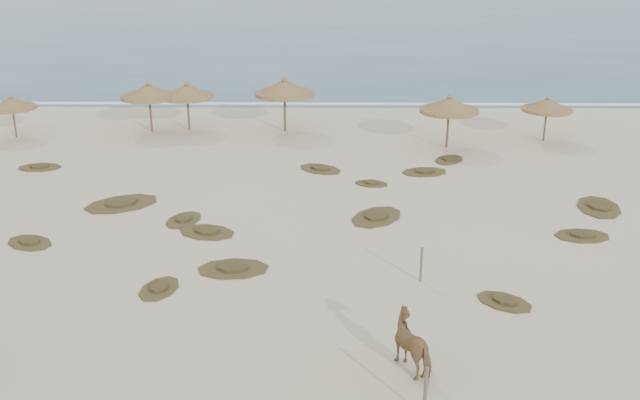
% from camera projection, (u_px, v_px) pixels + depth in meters
% --- Properties ---
extents(ground, '(160.00, 160.00, 0.00)m').
position_uv_depth(ground, '(295.00, 284.00, 23.22)').
color(ground, beige).
rests_on(ground, ground).
extents(ocean, '(200.00, 100.00, 0.01)m').
position_uv_depth(ocean, '(320.00, 19.00, 93.39)').
color(ocean, '#25526F').
rests_on(ocean, ground).
extents(foam_line, '(70.00, 0.60, 0.01)m').
position_uv_depth(foam_line, '(312.00, 104.00, 47.55)').
color(foam_line, white).
rests_on(foam_line, ground).
extents(palapa_0, '(3.44, 3.44, 2.45)m').
position_uv_depth(palapa_0, '(12.00, 104.00, 39.20)').
color(palapa_0, brown).
rests_on(palapa_0, ground).
extents(palapa_1, '(3.27, 3.27, 2.87)m').
position_uv_depth(palapa_1, '(187.00, 92.00, 40.57)').
color(palapa_1, brown).
rests_on(palapa_1, ground).
extents(palapa_2, '(3.99, 3.99, 2.96)m').
position_uv_depth(palapa_2, '(149.00, 92.00, 40.24)').
color(palapa_2, brown).
rests_on(palapa_2, ground).
extents(palapa_3, '(3.90, 3.90, 3.21)m').
position_uv_depth(palapa_3, '(284.00, 88.00, 40.22)').
color(palapa_3, brown).
rests_on(palapa_3, ground).
extents(palapa_4, '(3.48, 3.48, 2.93)m').
position_uv_depth(palapa_4, '(449.00, 105.00, 37.19)').
color(palapa_4, brown).
rests_on(palapa_4, ground).
extents(palapa_5, '(3.07, 3.07, 2.55)m').
position_uv_depth(palapa_5, '(547.00, 105.00, 38.51)').
color(palapa_5, brown).
rests_on(palapa_5, ground).
extents(horse, '(1.57, 1.91, 1.48)m').
position_uv_depth(horse, '(415.00, 344.00, 18.50)').
color(horse, '#986F45').
rests_on(horse, ground).
extents(fence_post_near, '(0.12, 0.12, 1.33)m').
position_uv_depth(fence_post_near, '(426.00, 392.00, 16.70)').
color(fence_post_near, '#675A4D').
rests_on(fence_post_near, ground).
extents(fence_post_far, '(0.09, 0.09, 1.21)m').
position_uv_depth(fence_post_far, '(421.00, 264.00, 23.23)').
color(fence_post_far, '#675A4D').
rests_on(fence_post_far, ground).
extents(scrub_0, '(2.30, 2.07, 0.16)m').
position_uv_depth(scrub_0, '(30.00, 242.00, 26.25)').
color(scrub_0, brown).
rests_on(scrub_0, ground).
extents(scrub_1, '(3.71, 3.34, 0.16)m').
position_uv_depth(scrub_1, '(122.00, 203.00, 30.01)').
color(scrub_1, brown).
rests_on(scrub_1, ground).
extents(scrub_2, '(1.78, 2.18, 0.16)m').
position_uv_depth(scrub_2, '(184.00, 220.00, 28.32)').
color(scrub_2, brown).
rests_on(scrub_2, ground).
extents(scrub_3, '(2.92, 3.12, 0.16)m').
position_uv_depth(scrub_3, '(377.00, 217.00, 28.62)').
color(scrub_3, brown).
rests_on(scrub_3, ground).
extents(scrub_4, '(2.14, 1.45, 0.16)m').
position_uv_depth(scrub_4, '(582.00, 235.00, 26.85)').
color(scrub_4, brown).
rests_on(scrub_4, ground).
extents(scrub_5, '(2.24, 2.97, 0.16)m').
position_uv_depth(scrub_5, '(599.00, 207.00, 29.63)').
color(scrub_5, brown).
rests_on(scrub_5, ground).
extents(scrub_6, '(2.11, 1.39, 0.16)m').
position_uv_depth(scrub_6, '(40.00, 167.00, 34.65)').
color(scrub_6, brown).
rests_on(scrub_6, ground).
extents(scrub_7, '(2.42, 1.83, 0.16)m').
position_uv_depth(scrub_7, '(425.00, 172.00, 33.98)').
color(scrub_7, brown).
rests_on(scrub_7, ground).
extents(scrub_9, '(2.57, 1.79, 0.16)m').
position_uv_depth(scrub_9, '(233.00, 268.00, 24.22)').
color(scrub_9, brown).
rests_on(scrub_9, ground).
extents(scrub_10, '(2.12, 2.27, 0.16)m').
position_uv_depth(scrub_10, '(449.00, 159.00, 35.80)').
color(scrub_10, brown).
rests_on(scrub_10, ground).
extents(scrub_11, '(1.56, 1.99, 0.16)m').
position_uv_depth(scrub_11, '(159.00, 288.00, 22.87)').
color(scrub_11, brown).
rests_on(scrub_11, ground).
extents(scrub_12, '(2.11, 1.99, 0.16)m').
position_uv_depth(scrub_12, '(504.00, 301.00, 22.05)').
color(scrub_12, brown).
rests_on(scrub_12, ground).
extents(scrub_13, '(2.62, 2.43, 0.16)m').
position_uv_depth(scrub_13, '(320.00, 169.00, 34.40)').
color(scrub_13, brown).
rests_on(scrub_13, ground).
extents(scrub_14, '(1.72, 1.36, 0.16)m').
position_uv_depth(scrub_14, '(372.00, 183.00, 32.41)').
color(scrub_14, brown).
rests_on(scrub_14, ground).
extents(scrub_15, '(2.59, 2.11, 0.16)m').
position_uv_depth(scrub_15, '(207.00, 232.00, 27.17)').
color(scrub_15, brown).
rests_on(scrub_15, ground).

